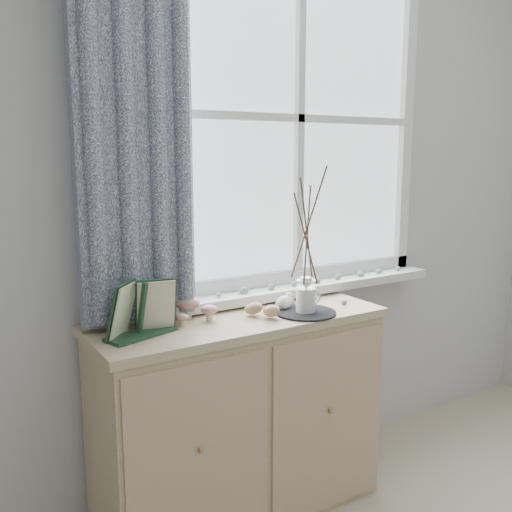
# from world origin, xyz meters

# --- Properties ---
(sideboard) EXTENTS (1.20, 0.45, 0.85)m
(sideboard) POSITION_xyz_m (-0.15, 1.75, 0.43)
(sideboard) COLOR #CCBD8F
(sideboard) RESTS_ON ground
(botanical_book) EXTENTS (0.33, 0.21, 0.21)m
(botanical_book) POSITION_xyz_m (-0.57, 1.70, 0.96)
(botanical_book) COLOR #1C3C25
(botanical_book) RESTS_ON sideboard
(toadstool_cluster) EXTENTS (0.18, 0.16, 0.09)m
(toadstool_cluster) POSITION_xyz_m (-0.33, 1.82, 0.90)
(toadstool_cluster) COLOR beige
(toadstool_cluster) RESTS_ON sideboard
(wooden_eggs) EXTENTS (0.10, 0.12, 0.08)m
(wooden_eggs) POSITION_xyz_m (-0.07, 1.70, 0.88)
(wooden_eggs) COLOR tan
(wooden_eggs) RESTS_ON sideboard
(songbird_figurine) EXTENTS (0.14, 0.11, 0.07)m
(songbird_figurine) POSITION_xyz_m (0.06, 1.75, 0.88)
(songbird_figurine) COLOR white
(songbird_figurine) RESTS_ON sideboard
(crocheted_doily) EXTENTS (0.25, 0.25, 0.01)m
(crocheted_doily) POSITION_xyz_m (0.11, 1.65, 0.85)
(crocheted_doily) COLOR black
(crocheted_doily) RESTS_ON sideboard
(twig_pitcher) EXTENTS (0.22, 0.22, 0.61)m
(twig_pitcher) POSITION_xyz_m (0.11, 1.65, 1.20)
(twig_pitcher) COLOR silver
(twig_pitcher) RESTS_ON crocheted_doily
(sideboard_pebbles) EXTENTS (0.33, 0.23, 0.02)m
(sideboard_pebbles) POSITION_xyz_m (0.18, 1.76, 0.86)
(sideboard_pebbles) COLOR gray
(sideboard_pebbles) RESTS_ON sideboard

